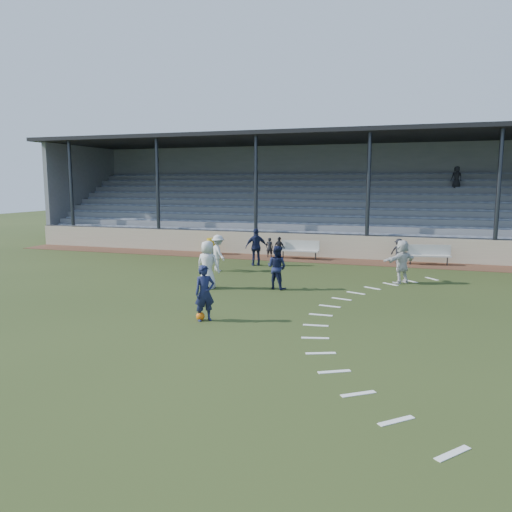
{
  "coord_description": "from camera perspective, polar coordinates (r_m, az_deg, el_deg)",
  "views": [
    {
      "loc": [
        5.49,
        -14.32,
        3.9
      ],
      "look_at": [
        0.0,
        2.5,
        1.3
      ],
      "focal_mm": 35.0,
      "sensor_mm": 36.0,
      "label": 1
    }
  ],
  "objects": [
    {
      "name": "ground",
      "position": [
        15.82,
        -2.83,
        -5.92
      ],
      "size": [
        90.0,
        90.0,
        0.0
      ],
      "primitive_type": "plane",
      "color": "#2C3917",
      "rests_on": "ground"
    },
    {
      "name": "cinder_track",
      "position": [
        25.71,
        5.54,
        -0.38
      ],
      "size": [
        34.0,
        2.0,
        0.02
      ],
      "primitive_type": "cube",
      "color": "#533021",
      "rests_on": "ground"
    },
    {
      "name": "retaining_wall",
      "position": [
        26.65,
        6.05,
        1.21
      ],
      "size": [
        34.0,
        0.18,
        1.2
      ],
      "primitive_type": "cube",
      "color": "#C1B294",
      "rests_on": "ground"
    },
    {
      "name": "bench_left",
      "position": [
        25.73,
        5.03,
        0.93
      ],
      "size": [
        2.0,
        0.47,
        0.95
      ],
      "rotation": [
        0.0,
        0.0,
        0.01
      ],
      "color": "beige",
      "rests_on": "cinder_track"
    },
    {
      "name": "bench_right",
      "position": [
        25.22,
        19.17,
        0.34
      ],
      "size": [
        2.04,
        0.8,
        0.95
      ],
      "rotation": [
        0.0,
        0.0,
        0.18
      ],
      "color": "beige",
      "rests_on": "cinder_track"
    },
    {
      "name": "trash_bin",
      "position": [
        27.45,
        -5.07,
        1.13
      ],
      "size": [
        0.55,
        0.55,
        0.87
      ],
      "primitive_type": "cylinder",
      "color": "gold",
      "rests_on": "cinder_track"
    },
    {
      "name": "football",
      "position": [
        14.44,
        -6.37,
        -6.85
      ],
      "size": [
        0.25,
        0.25,
        0.25
      ],
      "primitive_type": "sphere",
      "color": "orange",
      "rests_on": "ground"
    },
    {
      "name": "player_white_lead",
      "position": [
        18.58,
        -5.55,
        -0.99
      ],
      "size": [
        0.9,
        0.61,
        1.79
      ],
      "primitive_type": "imported",
      "rotation": [
        0.0,
        0.0,
        3.1
      ],
      "color": "silver",
      "rests_on": "ground"
    },
    {
      "name": "player_navy_lead",
      "position": [
        14.25,
        -5.89,
        -4.24
      ],
      "size": [
        0.69,
        0.68,
        1.61
      ],
      "primitive_type": "imported",
      "rotation": [
        0.0,
        0.0,
        0.74
      ],
      "color": "#161C3E",
      "rests_on": "ground"
    },
    {
      "name": "player_navy_mid",
      "position": [
        18.43,
        2.39,
        -1.31
      ],
      "size": [
        0.92,
        0.8,
        1.61
      ],
      "primitive_type": "imported",
      "rotation": [
        0.0,
        0.0,
        2.88
      ],
      "color": "#161C3E",
      "rests_on": "ground"
    },
    {
      "name": "player_white_wing",
      "position": [
        22.23,
        -4.34,
        0.35
      ],
      "size": [
        1.17,
        1.16,
        1.62
      ],
      "primitive_type": "imported",
      "rotation": [
        0.0,
        0.0,
        2.38
      ],
      "color": "silver",
      "rests_on": "ground"
    },
    {
      "name": "player_navy_wing",
      "position": [
        23.63,
        0.04,
        1.03
      ],
      "size": [
        1.12,
        0.83,
        1.77
      ],
      "primitive_type": "imported",
      "rotation": [
        0.0,
        0.0,
        3.58
      ],
      "color": "#161C3E",
      "rests_on": "ground"
    },
    {
      "name": "player_white_back",
      "position": [
        20.29,
        16.32,
        -0.61
      ],
      "size": [
        1.43,
        1.52,
        1.71
      ],
      "primitive_type": "imported",
      "rotation": [
        0.0,
        0.0,
        3.99
      ],
      "color": "silver",
      "rests_on": "ground"
    },
    {
      "name": "sub_left_near",
      "position": [
        26.18,
        1.55,
        0.99
      ],
      "size": [
        0.39,
        0.27,
        1.04
      ],
      "primitive_type": "imported",
      "rotation": [
        0.0,
        0.0,
        3.2
      ],
      "color": "black",
      "rests_on": "cinder_track"
    },
    {
      "name": "sub_left_far",
      "position": [
        25.87,
        2.68,
        0.97
      ],
      "size": [
        0.71,
        0.49,
        1.11
      ],
      "primitive_type": "imported",
      "rotation": [
        0.0,
        0.0,
        2.78
      ],
      "color": "black",
      "rests_on": "cinder_track"
    },
    {
      "name": "sub_right",
      "position": [
        25.08,
        15.99,
        0.54
      ],
      "size": [
        0.88,
        0.67,
        1.21
      ],
      "primitive_type": "imported",
      "rotation": [
        0.0,
        0.0,
        2.83
      ],
      "color": "black",
      "rests_on": "cinder_track"
    },
    {
      "name": "grandstand",
      "position": [
        31.11,
        7.93,
        5.16
      ],
      "size": [
        34.6,
        9.0,
        6.61
      ],
      "color": "gray",
      "rests_on": "ground"
    },
    {
      "name": "penalty_arc",
      "position": [
        14.9,
        12.26,
        -6.99
      ],
      "size": [
        3.89,
        14.63,
        0.01
      ],
      "color": "white",
      "rests_on": "ground"
    }
  ]
}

